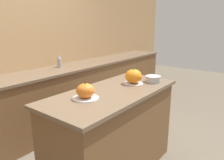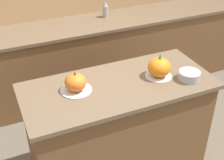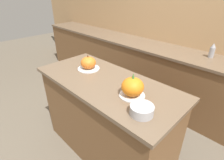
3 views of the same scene
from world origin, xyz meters
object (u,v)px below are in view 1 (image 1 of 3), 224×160
at_px(pumpkin_cake_right, 134,77).
at_px(bottle_tall, 59,61).
at_px(pumpkin_cake_left, 85,91).
at_px(mixing_bowl, 153,79).

xyz_separation_m(pumpkin_cake_right, bottle_tall, (0.13, 1.44, -0.00)).
relative_size(pumpkin_cake_left, mixing_bowl, 1.39).
bearing_deg(pumpkin_cake_right, mixing_bowl, -34.66).
xyz_separation_m(pumpkin_cake_right, mixing_bowl, (0.20, -0.14, -0.05)).
height_order(pumpkin_cake_left, bottle_tall, bottle_tall).
bearing_deg(mixing_bowl, pumpkin_cake_left, 166.32).
height_order(pumpkin_cake_left, pumpkin_cake_right, pumpkin_cake_right).
height_order(pumpkin_cake_right, mixing_bowl, pumpkin_cake_right).
bearing_deg(bottle_tall, pumpkin_cake_right, -95.35).
distance_m(pumpkin_cake_left, pumpkin_cake_right, 0.68).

